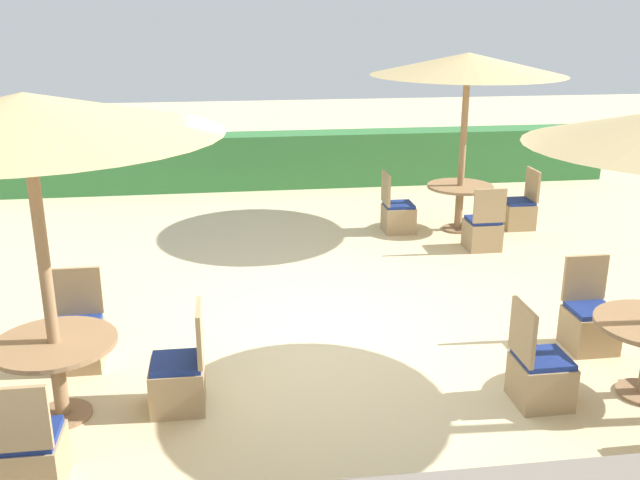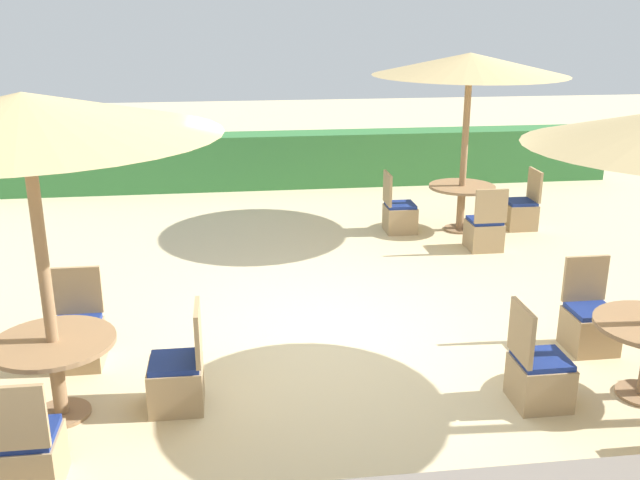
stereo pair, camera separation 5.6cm
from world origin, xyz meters
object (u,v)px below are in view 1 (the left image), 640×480
object	(u,v)px
patio_chair_front_left_south	(29,457)
patio_chair_back_right_west	(397,215)
parasol_back_right	(468,65)
patio_chair_front_left_east	(180,379)
patio_chair_back_right_south	(483,231)
patio_chair_front_right_west	(539,375)
patio_chair_front_left_north	(79,340)
round_table_front_left	(56,358)
round_table_back_right	(460,195)
parasol_front_left	(25,116)
patio_chair_back_right_east	(518,212)
patio_chair_front_right_north	(589,324)

from	to	relation	value
patio_chair_front_left_south	patio_chair_back_right_west	bearing A→B (deg)	54.27
parasol_back_right	patio_chair_front_left_east	bearing A→B (deg)	-130.97
patio_chair_front_left_south	patio_chair_back_right_south	size ratio (longest dim) A/B	1.00
patio_chair_front_right_west	patio_chair_back_right_west	distance (m)	5.06
patio_chair_front_left_north	patio_chair_back_right_west	distance (m)	5.57
round_table_front_left	round_table_back_right	distance (m)	6.87
patio_chair_front_left_east	round_table_back_right	size ratio (longest dim) A/B	0.92
patio_chair_front_left_south	patio_chair_front_left_north	bearing A→B (deg)	89.78
patio_chair_front_left_north	parasol_front_left	bearing A→B (deg)	90.77
patio_chair_front_left_north	round_table_back_right	distance (m)	6.29
patio_chair_back_right_south	patio_chair_front_left_north	bearing A→B (deg)	-151.17
patio_chair_front_left_north	patio_chair_front_left_south	size ratio (longest dim) A/B	1.00
patio_chair_front_left_east	patio_chair_front_left_south	world-z (taller)	same
round_table_front_left	patio_chair_back_right_east	distance (m)	7.59
round_table_back_right	parasol_front_left	bearing A→B (deg)	-137.08
round_table_front_left	patio_chair_back_right_east	size ratio (longest dim) A/B	1.09
patio_chair_back_right_east	patio_chair_front_left_east	bearing A→B (deg)	132.74
parasol_back_right	patio_chair_back_right_south	bearing A→B (deg)	-87.39
parasol_front_left	patio_chair_back_right_east	bearing A→B (deg)	37.79
patio_chair_front_left_east	parasol_back_right	size ratio (longest dim) A/B	0.33
parasol_front_left	patio_chair_front_left_north	distance (m)	2.47
parasol_front_left	patio_chair_front_left_north	xyz separation A→B (m)	(-0.01, 0.93, -2.28)
patio_chair_front_left_south	parasol_back_right	world-z (taller)	parasol_back_right
patio_chair_front_left_south	patio_chair_back_right_south	distance (m)	6.93
patio_chair_front_right_west	patio_chair_back_right_east	size ratio (longest dim) A/B	1.00
patio_chair_front_left_east	parasol_back_right	distance (m)	6.57
parasol_front_left	patio_chair_front_left_north	world-z (taller)	parasol_front_left
patio_chair_front_right_north	patio_chair_front_left_south	bearing A→B (deg)	17.06
patio_chair_front_left_north	patio_chair_front_right_north	world-z (taller)	same
patio_chair_front_left_south	patio_chair_back_right_south	bearing A→B (deg)	42.68
patio_chair_front_left_south	patio_chair_back_right_east	xyz separation A→B (m)	(6.01, 5.61, 0.00)
patio_chair_back_right_south	patio_chair_back_right_east	distance (m)	1.29
round_table_front_left	round_table_back_right	bearing A→B (deg)	42.92
patio_chair_front_right_west	parasol_front_left	bearing A→B (deg)	-94.81
patio_chair_front_right_west	patio_chair_back_right_east	distance (m)	5.34
patio_chair_back_right_south	patio_chair_back_right_west	size ratio (longest dim) A/B	1.00
patio_chair_front_right_north	patio_chair_back_right_south	distance (m)	3.15
patio_chair_front_right_west	patio_chair_front_left_north	bearing A→B (deg)	-107.32
patio_chair_front_left_south	patio_chair_front_left_east	bearing A→B (deg)	44.33
patio_chair_front_right_west	patio_chair_front_right_north	xyz separation A→B (m)	(0.95, 0.93, 0.00)
round_table_back_right	patio_chair_front_left_south	bearing A→B (deg)	-131.84
patio_chair_back_right_west	round_table_back_right	bearing A→B (deg)	87.53
patio_chair_front_right_north	parasol_back_right	size ratio (longest dim) A/B	0.33
patio_chair_front_right_west	patio_chair_front_left_east	bearing A→B (deg)	-96.69
round_table_front_left	patio_chair_front_left_north	xyz separation A→B (m)	(-0.01, 0.93, -0.28)
patio_chair_back_right_south	patio_chair_front_right_west	bearing A→B (deg)	-103.63
round_table_front_left	patio_chair_back_right_west	world-z (taller)	patio_chair_back_right_west
round_table_front_left	patio_chair_front_right_north	bearing A→B (deg)	6.67
patio_chair_front_left_south	patio_chair_back_right_east	world-z (taller)	same
patio_chair_front_right_west	patio_chair_front_left_south	bearing A→B (deg)	-81.42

